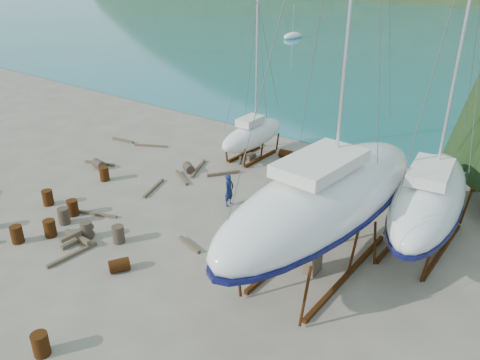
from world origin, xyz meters
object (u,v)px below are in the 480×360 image
Objects in this scene: worker at (229,190)px; large_sailboat_far at (429,196)px; large_sailboat_near at (325,197)px; small_sailboat_shore at (253,134)px.

large_sailboat_far is at bearing -81.59° from worker.
worker is at bearing -174.19° from large_sailboat_far.
large_sailboat_far is (3.02, 4.38, -0.79)m from large_sailboat_near.
small_sailboat_shore is at bearing 143.69° from large_sailboat_near.
large_sailboat_near is at bearing -132.54° from large_sailboat_far.
large_sailboat_near reaches higher than worker.
large_sailboat_far reaches higher than worker.
worker is at bearing 167.84° from large_sailboat_near.
small_sailboat_shore is 7.22m from worker.
small_sailboat_shore is at bearing 154.60° from large_sailboat_far.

